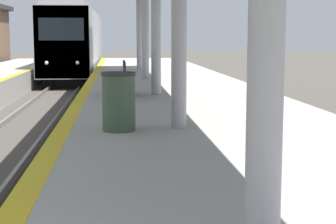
% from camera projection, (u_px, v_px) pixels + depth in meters
% --- Properties ---
extents(train, '(2.64, 23.17, 4.30)m').
position_uv_depth(train, '(78.00, 42.00, 37.75)').
color(train, black).
rests_on(train, ground).
extents(trash_bin, '(0.59, 0.59, 0.99)m').
position_uv_depth(trash_bin, '(119.00, 101.00, 9.44)').
color(trash_bin, '#384C38').
rests_on(trash_bin, platform_right).
extents(bench, '(0.44, 1.87, 0.92)m').
position_uv_depth(bench, '(120.00, 77.00, 15.02)').
color(bench, '#28282D').
rests_on(bench, platform_right).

